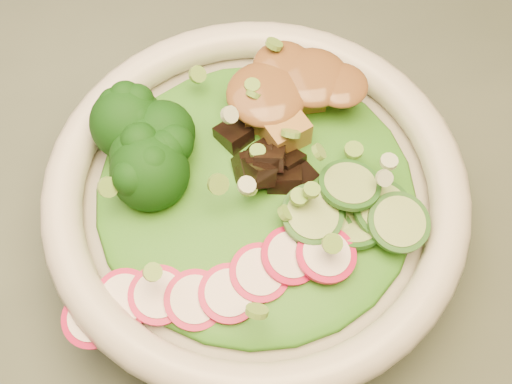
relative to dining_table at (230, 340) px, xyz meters
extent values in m
cube|color=#4B5748|center=(0.00, 0.00, 0.10)|extent=(1.20, 0.80, 0.03)
cylinder|color=beige|center=(0.04, 0.05, 0.14)|extent=(0.27, 0.27, 0.06)
torus|color=beige|center=(0.04, 0.05, 0.18)|extent=(0.30, 0.30, 0.03)
ellipsoid|color=#1A6615|center=(0.04, 0.05, 0.18)|extent=(0.23, 0.23, 0.03)
ellipsoid|color=brown|center=(0.07, 0.11, 0.21)|extent=(0.08, 0.06, 0.02)
camera|label=1|loc=(-0.02, -0.18, 0.62)|focal=50.00mm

